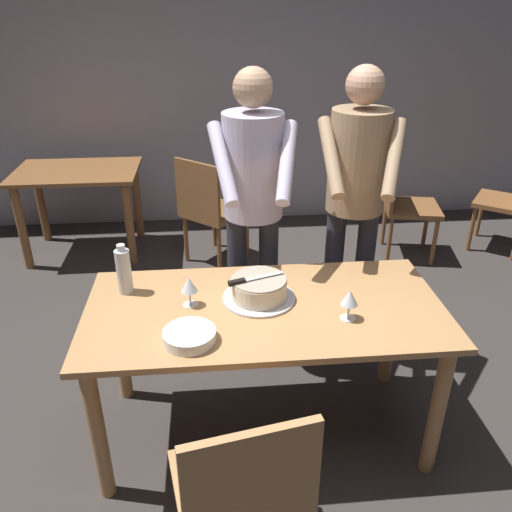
% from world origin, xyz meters
% --- Properties ---
extents(ground_plane, '(14.00, 14.00, 0.00)m').
position_xyz_m(ground_plane, '(0.00, 0.00, 0.00)').
color(ground_plane, '#383330').
extents(back_wall, '(10.00, 0.12, 2.70)m').
position_xyz_m(back_wall, '(0.00, 2.93, 1.35)').
color(back_wall, '#ADA8B2').
rests_on(back_wall, ground_plane).
extents(main_dining_table, '(1.64, 0.80, 0.75)m').
position_xyz_m(main_dining_table, '(0.00, 0.00, 0.64)').
color(main_dining_table, tan).
rests_on(main_dining_table, ground_plane).
extents(cake_on_platter, '(0.34, 0.34, 0.11)m').
position_xyz_m(cake_on_platter, '(-0.02, 0.07, 0.80)').
color(cake_on_platter, silver).
rests_on(cake_on_platter, main_dining_table).
extents(cake_knife, '(0.26, 0.11, 0.02)m').
position_xyz_m(cake_knife, '(-0.09, 0.05, 0.87)').
color(cake_knife, silver).
rests_on(cake_knife, cake_on_platter).
extents(plate_stack, '(0.22, 0.22, 0.05)m').
position_xyz_m(plate_stack, '(-0.34, -0.23, 0.78)').
color(plate_stack, white).
rests_on(plate_stack, main_dining_table).
extents(wine_glass_near, '(0.08, 0.08, 0.14)m').
position_xyz_m(wine_glass_near, '(-0.34, 0.04, 0.85)').
color(wine_glass_near, silver).
rests_on(wine_glass_near, main_dining_table).
extents(wine_glass_far, '(0.08, 0.08, 0.14)m').
position_xyz_m(wine_glass_far, '(0.35, -0.13, 0.85)').
color(wine_glass_far, silver).
rests_on(wine_glass_far, main_dining_table).
extents(water_bottle, '(0.07, 0.07, 0.25)m').
position_xyz_m(water_bottle, '(-0.65, 0.19, 0.86)').
color(water_bottle, silver).
rests_on(water_bottle, main_dining_table).
extents(person_cutting_cake, '(0.47, 0.55, 1.72)m').
position_xyz_m(person_cutting_cake, '(-0.00, 0.61, 1.08)').
color(person_cutting_cake, '#2D2D38').
rests_on(person_cutting_cake, ground_plane).
extents(person_standing_beside, '(0.46, 0.57, 1.72)m').
position_xyz_m(person_standing_beside, '(0.57, 0.64, 1.08)').
color(person_standing_beside, '#2D2D38').
rests_on(person_standing_beside, ground_plane).
extents(chair_near_side, '(0.52, 0.52, 0.90)m').
position_xyz_m(chair_near_side, '(-0.16, -0.77, 0.49)').
color(chair_near_side, tan).
rests_on(chair_near_side, ground_plane).
extents(background_table, '(1.00, 0.70, 0.74)m').
position_xyz_m(background_table, '(-1.32, 2.23, 0.58)').
color(background_table, brown).
rests_on(background_table, ground_plane).
extents(background_chair_0, '(0.62, 0.62, 0.90)m').
position_xyz_m(background_chair_0, '(-0.24, 1.91, 0.49)').
color(background_chair_0, brown).
rests_on(background_chair_0, ground_plane).
extents(background_chair_2, '(0.52, 0.52, 0.90)m').
position_xyz_m(background_chair_2, '(1.37, 1.93, 0.49)').
color(background_chair_2, brown).
rests_on(background_chair_2, ground_plane).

